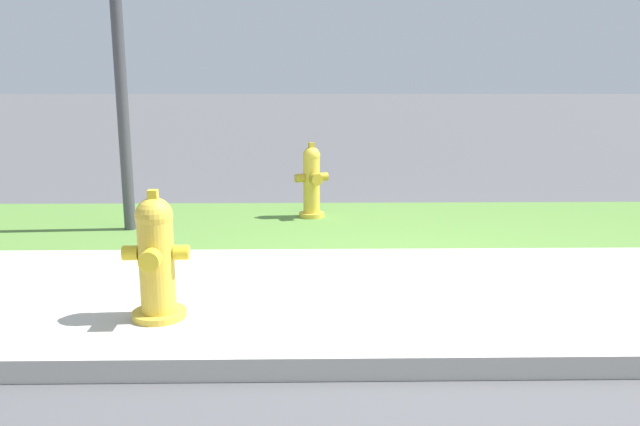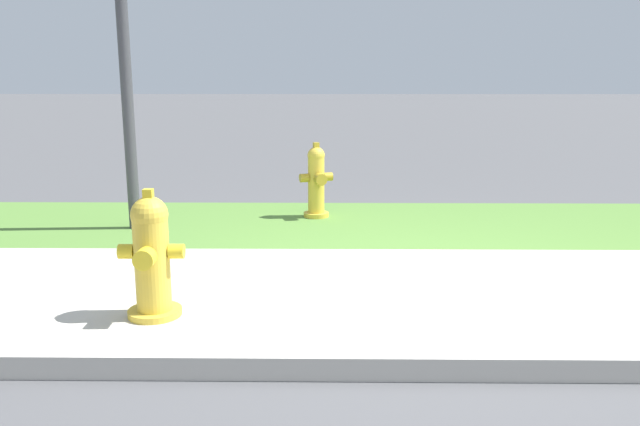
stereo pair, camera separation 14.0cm
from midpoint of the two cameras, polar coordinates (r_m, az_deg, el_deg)
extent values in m
plane|color=#515154|center=(4.33, 7.91, -7.28)|extent=(120.00, 120.00, 0.00)
cube|color=#BCB7AD|center=(4.32, 7.91, -7.21)|extent=(18.00, 2.21, 0.01)
cube|color=#568438|center=(6.37, 4.99, -0.86)|extent=(18.00, 2.07, 0.01)
cube|color=#BCB7AD|center=(3.22, 11.21, -13.22)|extent=(18.00, 0.16, 0.12)
cylinder|color=gold|center=(6.61, -1.38, -0.16)|extent=(0.27, 0.27, 0.05)
cylinder|color=gold|center=(6.54, -1.39, 2.65)|extent=(0.17, 0.17, 0.60)
sphere|color=gold|center=(6.50, -1.41, 5.28)|extent=(0.18, 0.18, 0.18)
cube|color=#B29323|center=(6.49, -1.41, 6.21)|extent=(0.07, 0.07, 0.06)
cylinder|color=#B29323|center=(6.58, -0.32, 3.34)|extent=(0.11, 0.11, 0.09)
cylinder|color=#B29323|center=(6.49, -2.49, 3.21)|extent=(0.11, 0.11, 0.09)
cylinder|color=#B29323|center=(6.41, -1.00, 3.10)|extent=(0.15, 0.13, 0.12)
cylinder|color=gold|center=(3.99, -15.45, -8.95)|extent=(0.33, 0.33, 0.05)
cylinder|color=gold|center=(3.89, -15.71, -4.53)|extent=(0.21, 0.21, 0.59)
sphere|color=gold|center=(3.81, -15.96, -0.26)|extent=(0.22, 0.22, 0.22)
cube|color=yellow|center=(3.79, -16.07, 1.62)|extent=(0.06, 0.06, 0.06)
cylinder|color=yellow|center=(3.83, -13.58, -3.53)|extent=(0.09, 0.09, 0.09)
cylinder|color=yellow|center=(3.90, -17.92, -3.50)|extent=(0.09, 0.09, 0.09)
cylinder|color=yellow|center=(3.72, -16.31, -4.16)|extent=(0.12, 0.10, 0.12)
camera|label=1|loc=(0.07, -90.82, -0.18)|focal=35.00mm
camera|label=2|loc=(0.07, 89.18, 0.18)|focal=35.00mm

